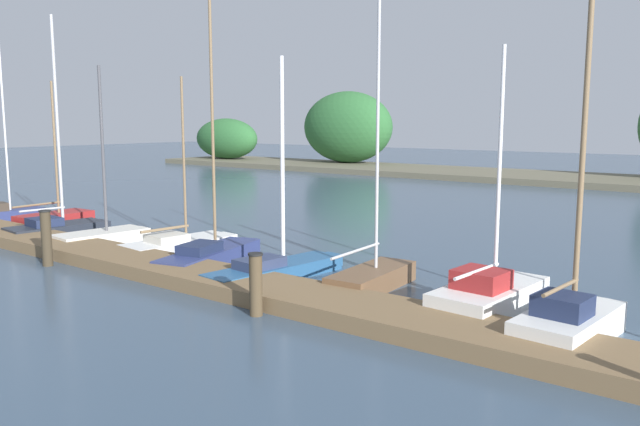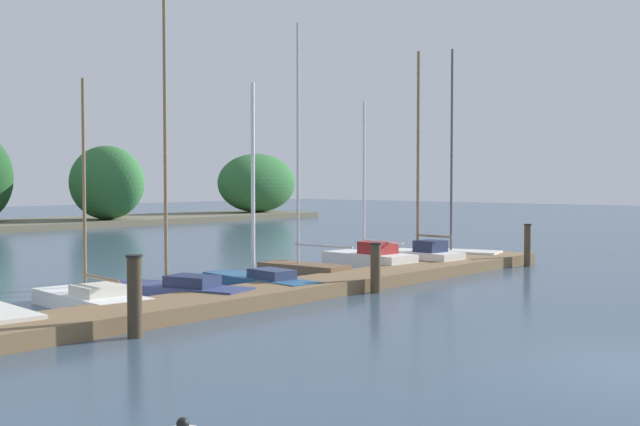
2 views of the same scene
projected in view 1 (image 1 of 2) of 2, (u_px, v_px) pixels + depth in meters
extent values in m
cube|color=brown|center=(172.00, 270.00, 16.41)|extent=(27.27, 1.80, 0.35)
cube|color=#66604C|center=(561.00, 179.00, 41.63)|extent=(69.99, 8.00, 0.40)
ellipsoid|color=#2D6633|center=(226.00, 139.00, 59.38)|extent=(7.22, 3.42, 3.73)
ellipsoid|color=#2D6633|center=(347.00, 127.00, 53.78)|extent=(8.42, 4.91, 5.97)
cube|color=navy|center=(5.00, 216.00, 25.11)|extent=(1.45, 2.94, 0.48)
cube|color=navy|center=(38.00, 214.00, 25.96)|extent=(0.65, 0.78, 0.41)
cylinder|color=silver|center=(3.00, 113.00, 24.67)|extent=(0.08, 0.08, 7.57)
cube|color=maroon|center=(55.00, 220.00, 24.04)|extent=(1.44, 2.75, 0.52)
cube|color=maroon|center=(82.00, 217.00, 25.04)|extent=(0.74, 0.71, 0.44)
cylinder|color=#7F6647|center=(55.00, 148.00, 23.82)|extent=(0.09, 0.09, 4.89)
cylinder|color=#7F6647|center=(37.00, 205.00, 23.40)|extent=(0.21, 1.93, 0.08)
cube|color=#232833|center=(57.00, 230.00, 22.09)|extent=(1.67, 3.33, 0.42)
cube|color=#232833|center=(96.00, 226.00, 23.12)|extent=(0.81, 0.88, 0.35)
cube|color=#1E2847|center=(45.00, 222.00, 21.76)|extent=(1.09, 1.06, 0.27)
cylinder|color=#B7B7BC|center=(57.00, 121.00, 21.72)|extent=(0.10, 0.10, 7.05)
cylinder|color=#B7B7BC|center=(42.00, 209.00, 21.66)|extent=(0.24, 1.53, 0.07)
cube|color=silver|center=(101.00, 238.00, 20.62)|extent=(1.48, 2.96, 0.43)
cube|color=silver|center=(136.00, 233.00, 21.55)|extent=(0.73, 0.77, 0.36)
cylinder|color=#4C4C51|center=(103.00, 149.00, 20.37)|extent=(0.10, 0.10, 5.26)
cube|color=white|center=(179.00, 245.00, 19.57)|extent=(1.67, 3.58, 0.36)
cube|color=white|center=(220.00, 239.00, 20.70)|extent=(0.81, 0.94, 0.30)
cube|color=beige|center=(167.00, 238.00, 19.22)|extent=(1.09, 1.14, 0.23)
cylinder|color=#7F6647|center=(184.00, 159.00, 19.38)|extent=(0.08, 0.08, 4.91)
cylinder|color=#7F6647|center=(165.00, 229.00, 19.14)|extent=(0.26, 1.65, 0.08)
cube|color=navy|center=(210.00, 256.00, 17.92)|extent=(1.97, 4.03, 0.40)
cube|color=navy|center=(242.00, 246.00, 19.51)|extent=(0.80, 1.09, 0.34)
cube|color=#1E2847|center=(200.00, 248.00, 17.43)|extent=(1.06, 1.33, 0.26)
cylinder|color=#7F6647|center=(212.00, 125.00, 17.65)|extent=(0.09, 0.09, 6.91)
cube|color=#285684|center=(275.00, 272.00, 16.16)|extent=(1.44, 4.04, 0.37)
cube|color=#285684|center=(323.00, 261.00, 17.42)|extent=(0.65, 1.04, 0.32)
cube|color=#2D3856|center=(260.00, 263.00, 15.76)|extent=(0.87, 1.26, 0.24)
cylinder|color=silver|center=(282.00, 162.00, 15.97)|extent=(0.11, 0.11, 5.16)
cube|color=brown|center=(372.00, 279.00, 15.20)|extent=(1.18, 2.82, 0.48)
cube|color=brown|center=(396.00, 270.00, 16.23)|extent=(0.59, 0.72, 0.41)
cylinder|color=#B7B7BC|center=(378.00, 119.00, 14.83)|extent=(0.08, 0.08, 7.07)
cylinder|color=#B7B7BC|center=(356.00, 251.00, 14.48)|extent=(0.20, 2.09, 0.06)
cube|color=white|center=(489.00, 299.00, 13.29)|extent=(1.53, 3.13, 0.60)
cube|color=white|center=(518.00, 288.00, 14.30)|extent=(0.77, 0.81, 0.51)
cube|color=maroon|center=(481.00, 279.00, 12.94)|extent=(1.04, 0.98, 0.39)
cylinder|color=silver|center=(499.00, 167.00, 13.06)|extent=(0.08, 0.08, 4.88)
cylinder|color=silver|center=(477.00, 271.00, 12.78)|extent=(0.21, 1.75, 0.07)
cube|color=white|center=(568.00, 327.00, 11.54)|extent=(1.39, 2.78, 0.58)
cube|color=white|center=(593.00, 313.00, 12.43)|extent=(0.69, 0.72, 0.49)
cube|color=#1E2847|center=(562.00, 305.00, 11.22)|extent=(0.94, 0.88, 0.37)
cylinder|color=#7F6647|center=(584.00, 125.00, 11.16)|extent=(0.10, 0.10, 6.64)
cylinder|color=#7F6647|center=(561.00, 287.00, 11.08)|extent=(0.20, 1.46, 0.07)
cylinder|color=#3D3323|center=(46.00, 239.00, 17.51)|extent=(0.28, 0.28, 1.51)
cylinder|color=black|center=(45.00, 211.00, 17.40)|extent=(0.32, 0.32, 0.04)
cylinder|color=#4C3D28|center=(256.00, 285.00, 13.06)|extent=(0.27, 0.27, 1.27)
cylinder|color=black|center=(255.00, 254.00, 12.96)|extent=(0.31, 0.31, 0.04)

